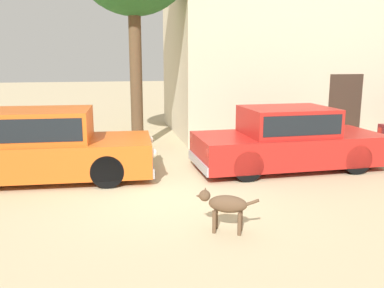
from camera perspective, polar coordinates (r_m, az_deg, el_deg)
ground_plane at (r=8.19m, az=-3.22°, el=-6.60°), size 80.00×80.00×0.00m
parked_sedan_nearest at (r=9.39m, az=-19.86°, el=-0.21°), size 4.77×2.02×1.52m
parked_sedan_second at (r=10.00m, az=13.03°, el=0.73°), size 4.54×1.93×1.46m
apartment_block at (r=16.92m, az=22.42°, el=14.61°), size 14.01×5.28×7.34m
stray_dog_spotted at (r=6.27m, az=4.52°, el=-8.31°), size 0.90×0.46×0.66m
stray_cat at (r=7.25m, az=5.18°, el=-8.46°), size 0.55×0.43×0.16m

